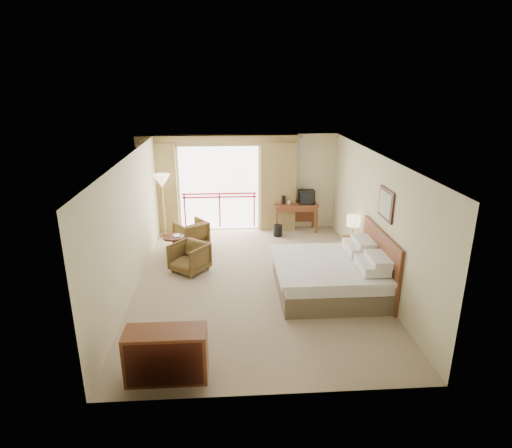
{
  "coord_description": "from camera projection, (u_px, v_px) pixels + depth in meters",
  "views": [
    {
      "loc": [
        -0.54,
        -8.3,
        4.12
      ],
      "look_at": [
        0.04,
        0.4,
        1.16
      ],
      "focal_mm": 30.0,
      "sensor_mm": 36.0,
      "label": 1
    }
  ],
  "objects": [
    {
      "name": "phone",
      "position": [
        352.0,
        239.0,
        9.89
      ],
      "size": [
        0.22,
        0.2,
        0.08
      ],
      "primitive_type": "cube",
      "rotation": [
        0.0,
        0.0,
        0.34
      ],
      "color": "black",
      "rests_on": "nightstand"
    },
    {
      "name": "wall_right",
      "position": [
        375.0,
        219.0,
        8.92
      ],
      "size": [
        0.0,
        7.0,
        7.0
      ],
      "primitive_type": "plane",
      "rotation": [
        1.57,
        0.0,
        -1.57
      ],
      "color": "beige",
      "rests_on": "ground"
    },
    {
      "name": "balcony_railing",
      "position": [
        220.0,
        202.0,
        12.16
      ],
      "size": [
        2.09,
        0.03,
        1.02
      ],
      "color": "red",
      "rests_on": "wall_back"
    },
    {
      "name": "hvac_vent",
      "position": [
        294.0,
        147.0,
        11.8
      ],
      "size": [
        0.5,
        0.04,
        0.5
      ],
      "primitive_type": "cube",
      "color": "silver",
      "rests_on": "wall_back"
    },
    {
      "name": "wastebasket",
      "position": [
        278.0,
        231.0,
        11.8
      ],
      "size": [
        0.3,
        0.3,
        0.31
      ],
      "primitive_type": "cylinder",
      "rotation": [
        0.0,
        0.0,
        -0.25
      ],
      "color": "black",
      "rests_on": "floor"
    },
    {
      "name": "side_table",
      "position": [
        174.0,
        243.0,
        10.25
      ],
      "size": [
        0.52,
        0.52,
        0.56
      ],
      "rotation": [
        0.0,
        0.0,
        0.01
      ],
      "color": "black",
      "rests_on": "floor"
    },
    {
      "name": "wall_left",
      "position": [
        132.0,
        224.0,
        8.61
      ],
      "size": [
        0.0,
        7.0,
        7.0
      ],
      "primitive_type": "plane",
      "rotation": [
        1.57,
        0.0,
        1.57
      ],
      "color": "beige",
      "rests_on": "ground"
    },
    {
      "name": "wall_back",
      "position": [
        247.0,
        183.0,
        12.07
      ],
      "size": [
        5.0,
        0.0,
        5.0
      ],
      "primitive_type": "plane",
      "rotation": [
        1.57,
        0.0,
        0.0
      ],
      "color": "beige",
      "rests_on": "ground"
    },
    {
      "name": "floor",
      "position": [
        255.0,
        281.0,
        9.2
      ],
      "size": [
        7.0,
        7.0,
        0.0
      ],
      "primitive_type": "plane",
      "color": "gray",
      "rests_on": "ground"
    },
    {
      "name": "balcony_door",
      "position": [
        219.0,
        188.0,
        12.05
      ],
      "size": [
        2.4,
        0.0,
        2.4
      ],
      "primitive_type": "plane",
      "rotation": [
        1.57,
        0.0,
        0.0
      ],
      "color": "white",
      "rests_on": "wall_back"
    },
    {
      "name": "coffee_maker",
      "position": [
        283.0,
        200.0,
        11.96
      ],
      "size": [
        0.13,
        0.13,
        0.23
      ],
      "primitive_type": "cylinder",
      "rotation": [
        0.0,
        0.0,
        0.27
      ],
      "color": "black",
      "rests_on": "desk"
    },
    {
      "name": "cup",
      "position": [
        289.0,
        203.0,
        11.95
      ],
      "size": [
        0.09,
        0.09,
        0.1
      ],
      "primitive_type": "cylinder",
      "rotation": [
        0.0,
        0.0,
        0.29
      ],
      "color": "white",
      "rests_on": "desk"
    },
    {
      "name": "ceiling",
      "position": [
        255.0,
        156.0,
        8.33
      ],
      "size": [
        7.0,
        7.0,
        0.0
      ],
      "primitive_type": "plane",
      "rotation": [
        3.14,
        0.0,
        0.0
      ],
      "color": "white",
      "rests_on": "wall_back"
    },
    {
      "name": "tv",
      "position": [
        307.0,
        197.0,
        11.97
      ],
      "size": [
        0.43,
        0.34,
        0.39
      ],
      "rotation": [
        0.0,
        0.0,
        0.23
      ],
      "color": "black",
      "rests_on": "desk"
    },
    {
      "name": "curtain_right",
      "position": [
        278.0,
        187.0,
        12.01
      ],
      "size": [
        1.0,
        0.26,
        2.5
      ],
      "primitive_type": "cube",
      "color": "olive",
      "rests_on": "wall_back"
    },
    {
      "name": "book",
      "position": [
        173.0,
        236.0,
        10.19
      ],
      "size": [
        0.2,
        0.24,
        0.02
      ],
      "primitive_type": "imported",
      "rotation": [
        0.0,
        0.0,
        0.3
      ],
      "color": "white",
      "rests_on": "side_table"
    },
    {
      "name": "dresser",
      "position": [
        166.0,
        355.0,
        6.11
      ],
      "size": [
        1.16,
        0.49,
        0.78
      ],
      "rotation": [
        0.0,
        0.0,
        0.08
      ],
      "color": "#5D2915",
      "rests_on": "floor"
    },
    {
      "name": "floor_lamp",
      "position": [
        162.0,
        183.0,
        11.33
      ],
      "size": [
        0.44,
        0.44,
        1.74
      ],
      "rotation": [
        0.0,
        0.0,
        0.33
      ],
      "color": "tan",
      "rests_on": "floor"
    },
    {
      "name": "armchair_far",
      "position": [
        192.0,
        245.0,
        11.18
      ],
      "size": [
        1.01,
        1.01,
        0.67
      ],
      "primitive_type": "imported",
      "rotation": [
        0.0,
        0.0,
        -2.54
      ],
      "color": "#4C381A",
      "rests_on": "floor"
    },
    {
      "name": "wall_front",
      "position": [
        273.0,
        308.0,
        5.46
      ],
      "size": [
        5.0,
        0.0,
        5.0
      ],
      "primitive_type": "plane",
      "rotation": [
        -1.57,
        0.0,
        0.0
      ],
      "color": "beige",
      "rests_on": "ground"
    },
    {
      "name": "headboard",
      "position": [
        379.0,
        262.0,
        8.58
      ],
      "size": [
        0.06,
        2.1,
        1.3
      ],
      "primitive_type": "cube",
      "color": "#5D2915",
      "rests_on": "wall_right"
    },
    {
      "name": "armchair_near",
      "position": [
        190.0,
        271.0,
        9.68
      ],
      "size": [
        1.01,
        1.02,
        0.67
      ],
      "primitive_type": "imported",
      "rotation": [
        0.0,
        0.0,
        -0.66
      ],
      "color": "#4C381A",
      "rests_on": "floor"
    },
    {
      "name": "table_lamp",
      "position": [
        353.0,
        221.0,
        9.96
      ],
      "size": [
        0.3,
        0.3,
        0.53
      ],
      "rotation": [
        0.0,
        0.0,
        0.33
      ],
      "color": "tan",
      "rests_on": "nightstand"
    },
    {
      "name": "nightstand",
      "position": [
        352.0,
        250.0,
        10.14
      ],
      "size": [
        0.43,
        0.5,
        0.57
      ],
      "primitive_type": "cube",
      "rotation": [
        0.0,
        0.0,
        -0.07
      ],
      "color": "#5D2915",
      "rests_on": "floor"
    },
    {
      "name": "curtain_left",
      "position": [
        159.0,
        189.0,
        11.81
      ],
      "size": [
        1.0,
        0.26,
        2.5
      ],
      "primitive_type": "cube",
      "color": "olive",
      "rests_on": "wall_back"
    },
    {
      "name": "bed",
      "position": [
        331.0,
        275.0,
        8.6
      ],
      "size": [
        2.13,
        2.06,
        0.97
      ],
      "color": "brown",
      "rests_on": "floor"
    },
    {
      "name": "framed_art",
      "position": [
        386.0,
        204.0,
        8.19
      ],
      "size": [
        0.04,
        0.72,
        0.6
      ],
      "color": "black",
      "rests_on": "wall_right"
    },
    {
      "name": "desk",
      "position": [
        295.0,
        209.0,
        12.13
      ],
      "size": [
        1.23,
        0.59,
        0.8
      ],
      "rotation": [
        0.0,
        0.0,
        -0.08
      ],
      "color": "#5D2915",
      "rests_on": "floor"
    },
    {
      "name": "valance",
      "position": [
        218.0,
        141.0,
        11.52
      ],
      "size": [
        4.4,
        0.22,
        0.28
      ],
      "primitive_type": "cube",
      "color": "olive",
      "rests_on": "wall_back"
    }
  ]
}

